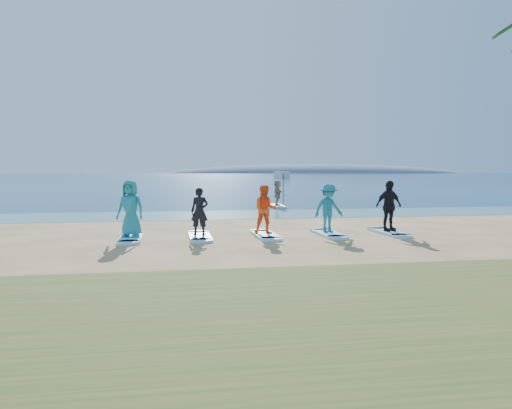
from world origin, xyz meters
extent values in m
plane|color=tan|center=(0.00, 0.00, 0.00)|extent=(600.00, 600.00, 0.00)
plane|color=teal|center=(0.00, 10.50, 0.01)|extent=(600.00, 600.00, 0.00)
plane|color=navy|center=(0.00, 160.00, 0.01)|extent=(600.00, 600.00, 0.00)
ellipsoid|color=slate|center=(95.00, 300.00, 0.00)|extent=(220.00, 56.00, 18.00)
cube|color=silver|center=(4.26, 15.14, 0.06)|extent=(0.90, 3.04, 0.12)
imported|color=tan|center=(4.26, 15.14, 0.87)|extent=(0.62, 1.44, 1.50)
cube|color=silver|center=(26.23, 110.67, 0.00)|extent=(3.04, 6.39, 1.82)
cube|color=#A4E2FF|center=(-3.39, 2.28, 0.04)|extent=(0.70, 2.20, 0.09)
imported|color=teal|center=(-3.39, 2.28, 1.01)|extent=(1.05, 0.88, 1.83)
cube|color=#A4E2FF|center=(-1.18, 2.28, 0.04)|extent=(0.70, 2.20, 0.09)
imported|color=black|center=(-1.18, 2.28, 0.87)|extent=(0.65, 0.50, 1.57)
cube|color=#A4E2FF|center=(1.03, 2.28, 0.04)|extent=(0.70, 2.20, 0.09)
imported|color=#FF571A|center=(1.03, 2.28, 0.91)|extent=(0.87, 0.72, 1.64)
cube|color=#A4E2FF|center=(3.24, 2.28, 0.04)|extent=(0.70, 2.20, 0.09)
imported|color=teal|center=(3.24, 2.28, 0.93)|extent=(1.20, 0.87, 1.67)
cube|color=#A4E2FF|center=(5.45, 2.28, 0.04)|extent=(0.70, 2.20, 0.09)
imported|color=black|center=(5.45, 2.28, 0.98)|extent=(1.11, 0.66, 1.78)
camera|label=1|loc=(-2.15, -14.14, 2.25)|focal=35.00mm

